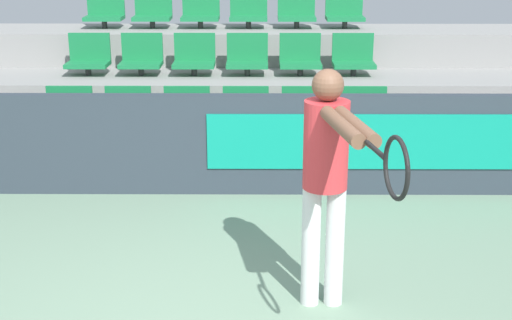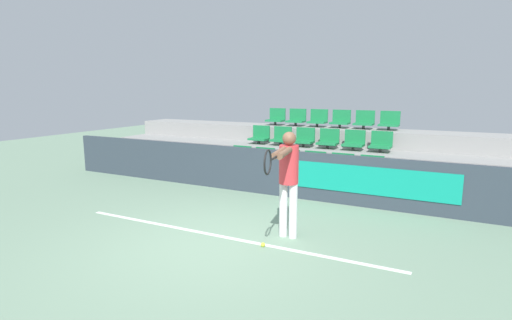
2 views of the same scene
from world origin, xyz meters
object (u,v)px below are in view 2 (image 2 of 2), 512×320
(stadium_chair_2, at_px, (288,162))
(tennis_player, at_px, (288,174))
(stadium_chair_6, at_px, (260,136))
(stadium_chair_14, at_px, (318,119))
(stadium_chair_5, at_px, (371,169))
(stadium_chair_8, at_px, (304,139))
(stadium_chair_7, at_px, (281,137))
(stadium_chair_9, at_px, (328,140))
(stadium_chair_11, at_px, (381,143))
(stadium_chair_0, at_px, (241,157))
(stadium_chair_16, at_px, (364,121))
(stadium_chair_1, at_px, (264,159))
(stadium_chair_13, at_px, (297,119))
(stadium_chair_15, at_px, (340,120))
(stadium_chair_3, at_px, (314,164))
(tennis_ball, at_px, (263,245))
(stadium_chair_4, at_px, (341,166))
(stadium_chair_17, at_px, (389,122))
(stadium_chair_12, at_px, (276,118))
(stadium_chair_10, at_px, (354,142))

(stadium_chair_2, relative_size, tennis_player, 0.30)
(stadium_chair_6, distance_m, stadium_chair_14, 1.72)
(stadium_chair_5, height_order, stadium_chair_8, stadium_chair_8)
(stadium_chair_7, distance_m, stadium_chair_14, 1.32)
(stadium_chair_9, bearing_deg, stadium_chair_11, 0.00)
(stadium_chair_0, bearing_deg, stadium_chair_9, 29.34)
(stadium_chair_14, bearing_deg, stadium_chair_16, 0.00)
(stadium_chair_0, relative_size, stadium_chair_1, 1.00)
(stadium_chair_13, distance_m, stadium_chair_15, 1.28)
(stadium_chair_13, bearing_deg, stadium_chair_3, -59.33)
(stadium_chair_8, distance_m, stadium_chair_15, 1.32)
(stadium_chair_2, bearing_deg, tennis_ball, -73.19)
(stadium_chair_4, height_order, stadium_chair_11, stadium_chair_11)
(stadium_chair_0, relative_size, tennis_ball, 7.54)
(stadium_chair_5, xyz_separation_m, stadium_chair_16, (-0.64, 2.15, 0.84))
(stadium_chair_13, xyz_separation_m, stadium_chair_16, (1.91, 0.00, 0.00))
(stadium_chair_11, distance_m, stadium_chair_15, 1.72)
(stadium_chair_0, distance_m, stadium_chair_17, 3.94)
(stadium_chair_15, bearing_deg, stadium_chair_14, 180.00)
(tennis_player, bearing_deg, stadium_chair_17, 72.38)
(stadium_chair_11, height_order, stadium_chair_12, stadium_chair_12)
(stadium_chair_7, height_order, stadium_chair_9, same)
(stadium_chair_14, bearing_deg, stadium_chair_3, -73.48)
(stadium_chair_0, xyz_separation_m, stadium_chair_13, (0.64, 2.15, 0.84))
(stadium_chair_9, relative_size, stadium_chair_10, 1.00)
(stadium_chair_2, relative_size, tennis_ball, 7.54)
(stadium_chair_2, relative_size, stadium_chair_16, 1.00)
(stadium_chair_5, relative_size, stadium_chair_11, 1.00)
(stadium_chair_7, bearing_deg, stadium_chair_3, -40.13)
(stadium_chair_8, distance_m, stadium_chair_9, 0.64)
(stadium_chair_4, bearing_deg, stadium_chair_10, 90.00)
(stadium_chair_10, distance_m, tennis_player, 4.11)
(stadium_chair_12, bearing_deg, stadium_chair_16, 0.00)
(stadium_chair_7, distance_m, stadium_chair_8, 0.64)
(stadium_chair_5, xyz_separation_m, stadium_chair_10, (-0.64, 1.08, 0.42))
(stadium_chair_3, distance_m, stadium_chair_13, 2.64)
(stadium_chair_0, height_order, stadium_chair_14, stadium_chair_14)
(stadium_chair_11, height_order, stadium_chair_17, stadium_chair_17)
(stadium_chair_5, height_order, stadium_chair_17, stadium_chair_17)
(tennis_player, bearing_deg, stadium_chair_5, 67.28)
(stadium_chair_1, relative_size, stadium_chair_15, 1.00)
(stadium_chair_3, bearing_deg, stadium_chair_16, 73.48)
(stadium_chair_11, bearing_deg, stadium_chair_13, 157.14)
(stadium_chair_5, distance_m, stadium_chair_10, 1.32)
(stadium_chair_17, xyz_separation_m, tennis_player, (-0.67, -5.18, -0.44))
(stadium_chair_0, relative_size, stadium_chair_3, 1.00)
(stadium_chair_0, relative_size, stadium_chair_17, 1.00)
(stadium_chair_8, distance_m, stadium_chair_10, 1.28)
(stadium_chair_5, bearing_deg, tennis_ball, -103.71)
(stadium_chair_7, distance_m, stadium_chair_15, 1.72)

